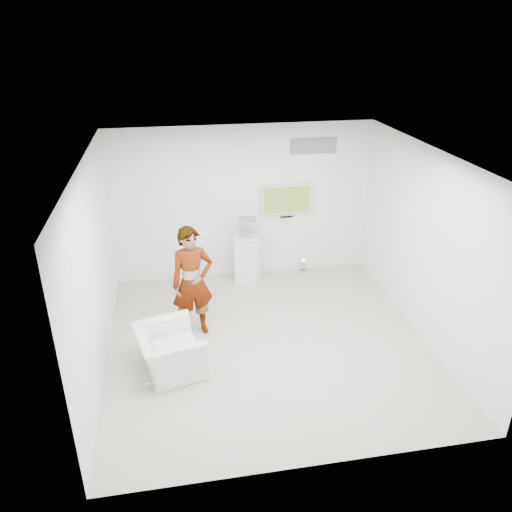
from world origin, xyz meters
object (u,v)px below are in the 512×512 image
Objects in this scene: person at (192,282)px; floor_uplight at (303,266)px; tv at (287,199)px; armchair at (170,351)px; pedestal at (248,258)px.

person is 7.05× the size of floor_uplight.
tv is at bearing 33.00° from person.
tv is 1.47m from floor_uplight.
tv is 0.99× the size of armchair.
person reaches higher than floor_uplight.
tv is 2.83m from person.
armchair is 3.82× the size of floor_uplight.
tv reaches higher than floor_uplight.
armchair is at bearing -130.02° from tv.
floor_uplight is at bearing 9.81° from pedestal.
tv is 0.54× the size of person.
person reaches higher than pedestal.
pedestal is at bearing -170.19° from floor_uplight.
floor_uplight is at bearing -16.41° from tv.
tv is 3.92m from armchair.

